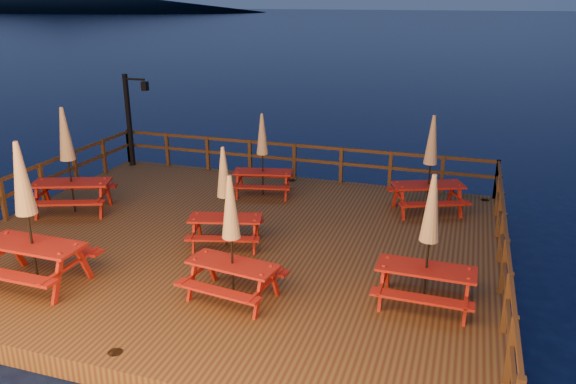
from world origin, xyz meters
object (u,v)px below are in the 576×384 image
object	(u,v)px
lamp_post	(132,112)
picnic_table_0	(27,213)
picnic_table_1	(232,237)
picnic_table_2	(68,159)

from	to	relation	value
lamp_post	picnic_table_0	world-z (taller)	lamp_post
picnic_table_1	picnic_table_2	world-z (taller)	picnic_table_2
picnic_table_0	lamp_post	bearing A→B (deg)	109.91
lamp_post	picnic_table_2	bearing A→B (deg)	-79.23
picnic_table_2	lamp_post	bearing A→B (deg)	79.80
lamp_post	picnic_table_2	xyz separation A→B (m)	(0.80, -4.21, -0.36)
picnic_table_0	picnic_table_2	xyz separation A→B (m)	(-1.83, 3.47, -0.06)
picnic_table_1	picnic_table_2	size ratio (longest dim) A/B	0.87
lamp_post	picnic_table_1	xyz separation A→B (m)	(6.50, -7.01, -0.55)
picnic_table_2	picnic_table_1	bearing A→B (deg)	-47.10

